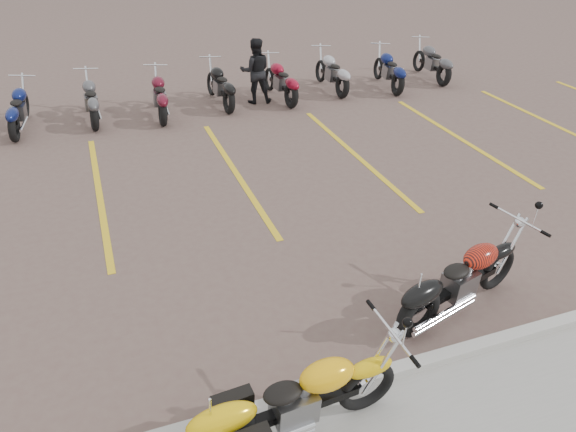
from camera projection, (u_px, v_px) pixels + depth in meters
name	position (u px, v px, depth m)	size (l,w,h in m)	color
ground	(308.00, 284.00, 8.26)	(100.00, 100.00, 0.00)	brown
curb	(372.00, 377.00, 6.60)	(60.00, 0.18, 0.12)	#ADAAA3
parking_stripes	(236.00, 173.00, 11.50)	(38.00, 5.50, 0.01)	gold
yellow_cruiser	(291.00, 403.00, 5.74)	(2.35, 0.39, 0.97)	black
flame_cruiser	(457.00, 284.00, 7.49)	(2.28, 0.79, 0.96)	black
person_b	(255.00, 71.00, 14.88)	(0.83, 0.65, 1.71)	black
bg_bike_row	(156.00, 92.00, 14.31)	(17.22, 2.02, 1.10)	black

